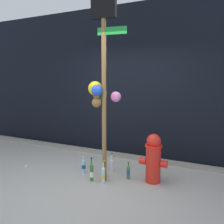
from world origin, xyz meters
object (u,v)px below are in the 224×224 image
Objects in this scene: fire_hydrant at (153,158)px; bottle_0 at (104,172)px; bottle_4 at (84,166)px; bottle_1 at (112,164)px; bottle_3 at (92,172)px; bottle_5 at (103,175)px; bottle_2 at (128,172)px; memorial_post at (101,80)px.

bottle_0 is (-0.78, -0.30, -0.28)m from fire_hydrant.
fire_hydrant is at bearing 8.57° from bottle_4.
bottle_4 is at bearing -144.99° from bottle_1.
bottle_3 is 1.12× the size of bottle_5.
bottle_3 is (-0.96, -0.41, -0.27)m from fire_hydrant.
bottle_4 is at bearing 157.40° from bottle_5.
bottle_1 reaches higher than bottle_2.
memorial_post is at bearing 128.04° from bottle_0.
bottle_1 is (0.08, 0.25, -1.59)m from memorial_post.
bottle_5 is (-0.74, -0.41, -0.28)m from fire_hydrant.
bottle_3 is 0.22m from bottle_5.
bottle_3 is at bearing -104.50° from bottle_1.
fire_hydrant reaches higher than bottle_5.
bottle_0 is at bearing -83.54° from bottle_1.
memorial_post reaches higher than bottle_2.
bottle_2 is at bearing -170.67° from fire_hydrant.
bottle_0 is 0.22m from bottle_3.
bottle_5 is (0.22, 0.01, -0.01)m from bottle_3.
bottle_0 is 0.97× the size of bottle_4.
bottle_0 is at bearing -146.84° from bottle_2.
bottle_1 is 0.54m from bottle_4.
memorial_post is 3.69× the size of fire_hydrant.
memorial_post is 10.18× the size of bottle_2.
bottle_2 is 0.82× the size of bottle_5.
memorial_post is 8.84× the size of bottle_1.
bottle_4 is 0.56m from bottle_5.
bottle_3 is at bearing -36.50° from bottle_4.
memorial_post is at bearing -171.71° from fire_hydrant.
bottle_4 is at bearing -171.43° from fire_hydrant.
memorial_post is 1.60m from bottle_0.
fire_hydrant is 2.34× the size of bottle_0.
bottle_4 is (-0.49, 0.11, 0.00)m from bottle_0.
fire_hydrant is at bearing 28.69° from bottle_5.
bottle_5 reaches higher than bottle_2.
bottle_0 is at bearing -51.96° from memorial_post.
bottle_0 is 1.02× the size of bottle_1.
bottle_1 is (-0.05, 0.42, -0.01)m from bottle_0.
fire_hydrant is 2.27× the size of bottle_4.
bottle_3 reaches higher than bottle_0.
bottle_3 is (-0.54, -0.34, 0.03)m from bottle_2.
bottle_0 is 1.18× the size of bottle_2.
memorial_post is 1.62m from bottle_4.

